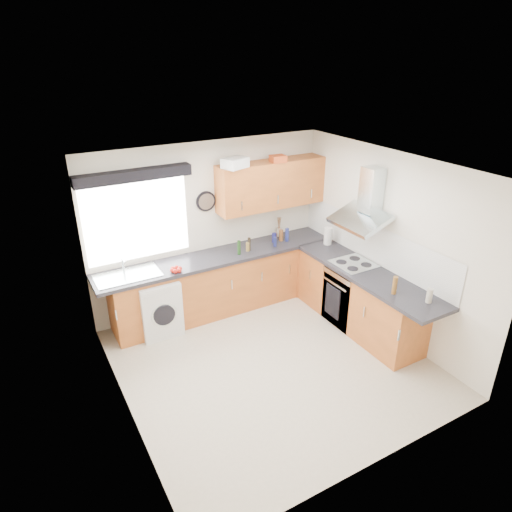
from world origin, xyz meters
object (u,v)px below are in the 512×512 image
extractor_hood (365,204)px  oven (351,295)px  upper_cabinets (271,184)px  washing_machine (158,306)px

extractor_hood → oven: bearing=180.0°
extractor_hood → upper_cabinets: bearing=116.1°
oven → upper_cabinets: 1.99m
oven → extractor_hood: extractor_hood is taller
oven → washing_machine: bearing=156.3°
oven → extractor_hood: bearing=-0.0°
oven → upper_cabinets: (-0.55, 1.32, 1.38)m
upper_cabinets → oven: bearing=-67.5°
extractor_hood → upper_cabinets: 1.48m
oven → washing_machine: oven is taller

